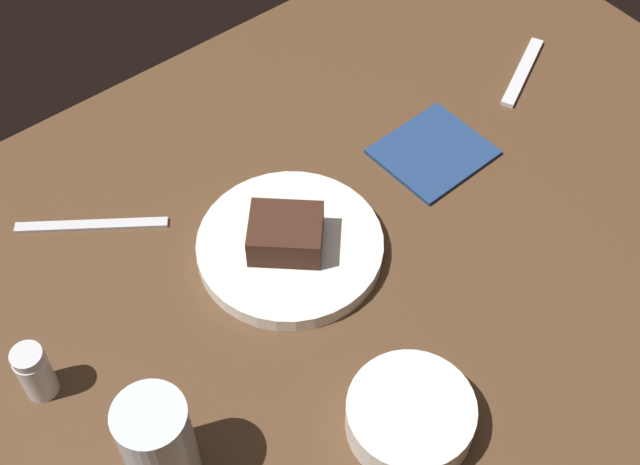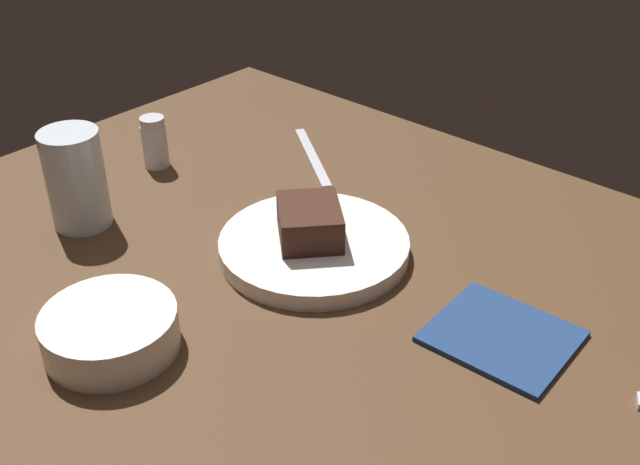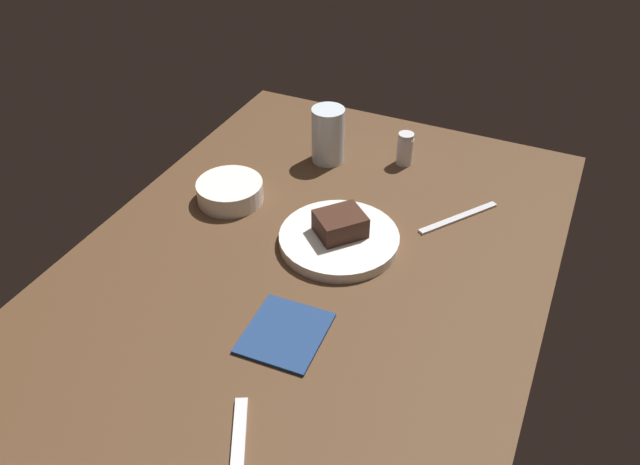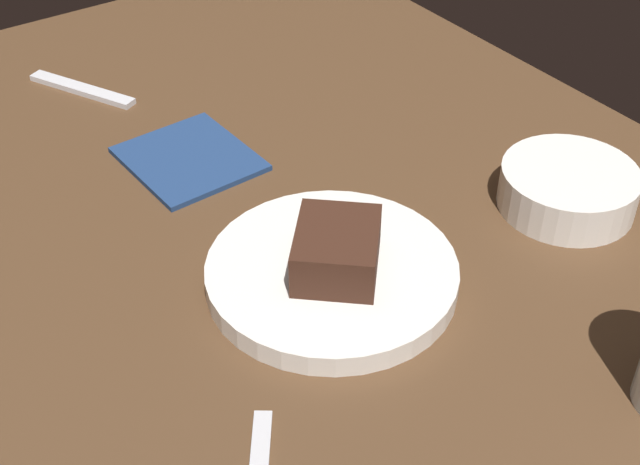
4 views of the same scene
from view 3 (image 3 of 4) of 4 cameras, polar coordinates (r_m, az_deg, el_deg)
dining_table at (r=115.78cm, az=-1.19°, el=-3.47°), size 120.00×84.00×3.00cm
dessert_plate at (r=118.78cm, az=1.74°, el=-0.60°), size 22.72×22.72×2.13cm
chocolate_cake_slice at (r=117.27cm, az=1.84°, el=0.79°), size 11.26×11.14×4.24cm
salt_shaker at (r=142.13cm, az=7.70°, el=7.51°), size 3.64×3.64×7.51cm
water_glass at (r=140.93cm, az=0.73°, el=8.81°), size 7.33×7.33×12.62cm
side_bowl at (r=130.94cm, az=-8.14°, el=3.70°), size 13.62×13.62×4.24cm
dessert_spoon at (r=90.36cm, az=-7.38°, el=-18.53°), size 14.19×8.39×0.70cm
butter_knife at (r=128.42cm, az=12.43°, el=1.32°), size 16.30×12.15×0.50cm
folded_napkin at (r=102.46cm, az=-3.17°, el=-9.07°), size 14.33×12.92×0.60cm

